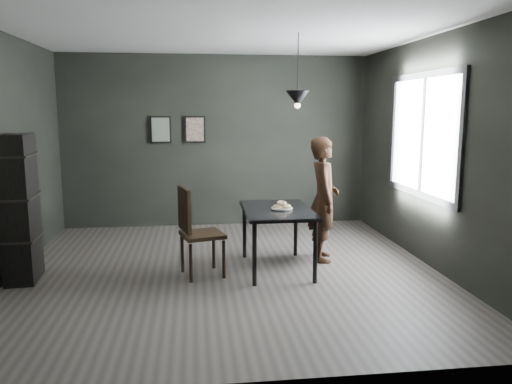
{
  "coord_description": "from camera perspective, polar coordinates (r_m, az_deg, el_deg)",
  "views": [
    {
      "loc": [
        -0.38,
        -5.77,
        1.92
      ],
      "look_at": [
        0.35,
        0.05,
        0.95
      ],
      "focal_mm": 35.0,
      "sensor_mm": 36.0,
      "label": 1
    }
  ],
  "objects": [
    {
      "name": "back_wall",
      "position": [
        8.29,
        -4.53,
        5.78
      ],
      "size": [
        5.0,
        0.1,
        2.8
      ],
      "primitive_type": "cube",
      "color": "black",
      "rests_on": "ground"
    },
    {
      "name": "ground",
      "position": [
        6.09,
        -3.25,
        -9.0
      ],
      "size": [
        5.0,
        5.0,
        0.0
      ],
      "primitive_type": "plane",
      "color": "#383430",
      "rests_on": "ground"
    },
    {
      "name": "ceiling",
      "position": [
        5.84,
        -3.52,
        18.04
      ],
      "size": [
        5.0,
        5.0,
        0.02
      ],
      "color": "silver",
      "rests_on": "ground"
    },
    {
      "name": "pendant_lamp",
      "position": [
        5.99,
        4.77,
        10.62
      ],
      "size": [
        0.28,
        0.28,
        0.86
      ],
      "color": "black",
      "rests_on": "ground"
    },
    {
      "name": "wood_chair",
      "position": [
        5.79,
        -7.07,
        -3.89
      ],
      "size": [
        0.56,
        0.56,
        1.05
      ],
      "rotation": [
        0.0,
        0.0,
        0.26
      ],
      "color": "black",
      "rests_on": "ground"
    },
    {
      "name": "cafe_table",
      "position": [
        5.98,
        2.44,
        -2.66
      ],
      "size": [
        0.8,
        1.2,
        0.75
      ],
      "color": "black",
      "rests_on": "ground"
    },
    {
      "name": "white_plate",
      "position": [
        5.93,
        2.98,
        -1.94
      ],
      "size": [
        0.23,
        0.23,
        0.01
      ],
      "primitive_type": "cylinder",
      "color": "white",
      "rests_on": "cafe_table"
    },
    {
      "name": "framed_print_right",
      "position": [
        8.24,
        -6.99,
        7.11
      ],
      "size": [
        0.34,
        0.04,
        0.44
      ],
      "color": "black",
      "rests_on": "ground"
    },
    {
      "name": "shelf_unit",
      "position": [
        6.16,
        -25.4,
        -1.73
      ],
      "size": [
        0.35,
        0.57,
        1.66
      ],
      "primitive_type": "cube",
      "rotation": [
        0.0,
        0.0,
        0.06
      ],
      "color": "black",
      "rests_on": "ground"
    },
    {
      "name": "woman",
      "position": [
        6.4,
        7.73,
        -0.82
      ],
      "size": [
        0.47,
        0.63,
        1.59
      ],
      "primitive_type": "imported",
      "rotation": [
        0.0,
        0.0,
        1.41
      ],
      "color": "black",
      "rests_on": "ground"
    },
    {
      "name": "donut_pile",
      "position": [
        5.92,
        2.98,
        -1.54
      ],
      "size": [
        0.22,
        0.17,
        0.09
      ],
      "rotation": [
        0.0,
        0.0,
        0.11
      ],
      "color": "beige",
      "rests_on": "white_plate"
    },
    {
      "name": "framed_print_left",
      "position": [
        8.26,
        -10.83,
        7.02
      ],
      "size": [
        0.34,
        0.04,
        0.44
      ],
      "color": "black",
      "rests_on": "ground"
    },
    {
      "name": "window_assembly",
      "position": [
        6.62,
        18.5,
        6.15
      ],
      "size": [
        0.04,
        1.96,
        1.56
      ],
      "color": "white",
      "rests_on": "ground"
    }
  ]
}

